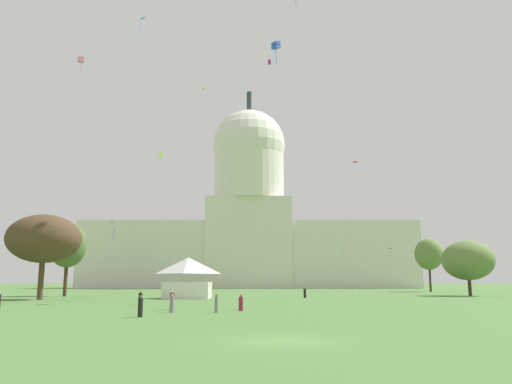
# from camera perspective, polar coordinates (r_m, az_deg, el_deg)

# --- Properties ---
(ground_plane) EXTENTS (800.00, 800.00, 0.00)m
(ground_plane) POSITION_cam_1_polar(r_m,az_deg,el_deg) (24.48, 2.93, -16.33)
(ground_plane) COLOR #4C7538
(capitol_building) EXTENTS (113.62, 25.74, 70.35)m
(capitol_building) POSITION_cam_1_polar(r_m,az_deg,el_deg) (178.05, -0.91, -3.46)
(capitol_building) COLOR silver
(capitol_building) RESTS_ON ground_plane
(event_tent) EXTENTS (7.20, 7.00, 6.18)m
(event_tent) POSITION_cam_1_polar(r_m,az_deg,el_deg) (79.69, -7.73, -9.43)
(event_tent) COLOR white
(event_tent) RESTS_ON ground_plane
(tree_west_near) EXTENTS (11.16, 9.76, 12.16)m
(tree_west_near) POSITION_cam_1_polar(r_m,az_deg,el_deg) (80.07, -22.75, -4.86)
(tree_west_near) COLOR #4C3823
(tree_west_near) RESTS_ON ground_plane
(tree_west_far) EXTENTS (7.22, 6.89, 12.67)m
(tree_west_far) POSITION_cam_1_polar(r_m,az_deg,el_deg) (95.24, -20.43, -5.61)
(tree_west_far) COLOR #42301E
(tree_west_far) RESTS_ON ground_plane
(tree_east_near) EXTENTS (8.94, 8.83, 12.58)m
(tree_east_near) POSITION_cam_1_polar(r_m,az_deg,el_deg) (129.28, 18.65, -6.62)
(tree_east_near) COLOR #42301E
(tree_east_near) RESTS_ON ground_plane
(tree_east_mid) EXTENTS (12.15, 11.96, 9.76)m
(tree_east_mid) POSITION_cam_1_polar(r_m,az_deg,el_deg) (98.69, 22.51, -7.07)
(tree_east_mid) COLOR #42301E
(tree_east_mid) RESTS_ON ground_plane
(person_black_deep_crowd) EXTENTS (0.57, 0.57, 1.63)m
(person_black_deep_crowd) POSITION_cam_1_polar(r_m,az_deg,el_deg) (82.24, 5.38, -11.18)
(person_black_deep_crowd) COLOR black
(person_black_deep_crowd) RESTS_ON ground_plane
(person_grey_back_left) EXTENTS (0.56, 0.56, 1.59)m
(person_grey_back_left) POSITION_cam_1_polar(r_m,az_deg,el_deg) (45.67, -9.49, -12.26)
(person_grey_back_left) COLOR gray
(person_grey_back_left) RESTS_ON ground_plane
(person_grey_mid_right) EXTENTS (0.45, 0.45, 1.62)m
(person_grey_mid_right) POSITION_cam_1_polar(r_m,az_deg,el_deg) (45.18, -4.54, -12.35)
(person_grey_mid_right) COLOR gray
(person_grey_mid_right) RESTS_ON ground_plane
(person_black_edge_west) EXTENTS (0.53, 0.53, 1.62)m
(person_black_edge_west) POSITION_cam_1_polar(r_m,az_deg,el_deg) (40.61, -12.92, -12.45)
(person_black_edge_west) COLOR black
(person_black_edge_west) RESTS_ON ground_plane
(person_maroon_aisle_center) EXTENTS (0.60, 0.60, 1.75)m
(person_maroon_aisle_center) POSITION_cam_1_polar(r_m,az_deg,el_deg) (50.82, -9.47, -11.91)
(person_maroon_aisle_center) COLOR maroon
(person_maroon_aisle_center) RESTS_ON ground_plane
(person_maroon_lawn_far_left) EXTENTS (0.51, 0.51, 1.47)m
(person_maroon_lawn_far_left) POSITION_cam_1_polar(r_m,az_deg,el_deg) (47.54, -1.81, -12.36)
(person_maroon_lawn_far_left) COLOR maroon
(person_maroon_lawn_far_left) RESTS_ON ground_plane
(person_black_front_left) EXTENTS (0.58, 0.58, 1.53)m
(person_black_front_left) POSITION_cam_1_polar(r_m,az_deg,el_deg) (60.03, -12.91, -11.56)
(person_black_front_left) COLOR black
(person_black_front_left) RESTS_ON ground_plane
(kite_blue_high) EXTENTS (1.41, 1.41, 3.23)m
(kite_blue_high) POSITION_cam_1_polar(r_m,az_deg,el_deg) (74.43, 2.15, 16.06)
(kite_blue_high) COLOR blue
(kite_magenta_high) EXTENTS (0.88, 0.94, 1.12)m
(kite_magenta_high) POSITION_cam_1_polar(r_m,az_deg,el_deg) (137.21, 1.41, 14.33)
(kite_magenta_high) COLOR #D1339E
(kite_red_mid) EXTENTS (1.48, 0.96, 2.22)m
(kite_red_mid) POSITION_cam_1_polar(r_m,az_deg,el_deg) (124.80, 10.94, 3.19)
(kite_red_mid) COLOR red
(kite_yellow_high) EXTENTS (0.72, 1.49, 2.80)m
(kite_yellow_high) POSITION_cam_1_polar(r_m,az_deg,el_deg) (131.25, -6.18, 11.21)
(kite_yellow_high) COLOR yellow
(kite_black_low) EXTENTS (1.04, 0.74, 2.31)m
(kite_black_low) POSITION_cam_1_polar(r_m,az_deg,el_deg) (132.81, 14.70, -6.36)
(kite_black_low) COLOR black
(kite_pink_mid) EXTENTS (1.11, 1.10, 2.58)m
(kite_pink_mid) POSITION_cam_1_polar(r_m,az_deg,el_deg) (82.00, -19.09, 13.85)
(kite_pink_mid) COLOR pink
(kite_cyan_high) EXTENTS (1.42, 1.42, 4.13)m
(kite_cyan_high) POSITION_cam_1_polar(r_m,az_deg,el_deg) (113.73, -12.89, 18.22)
(kite_cyan_high) COLOR #33BCDB
(kite_gold_low) EXTENTS (0.66, 0.48, 3.78)m
(kite_gold_low) POSITION_cam_1_polar(r_m,az_deg,el_deg) (146.59, 9.57, -6.07)
(kite_gold_low) COLOR gold
(kite_lime_mid) EXTENTS (0.70, 0.72, 1.31)m
(kite_lime_mid) POSITION_cam_1_polar(r_m,az_deg,el_deg) (120.27, -10.77, 4.13)
(kite_lime_mid) COLOR #8CD133
(kite_turquoise_low) EXTENTS (1.19, 1.31, 2.91)m
(kite_turquoise_low) POSITION_cam_1_polar(r_m,az_deg,el_deg) (91.55, -15.61, -3.54)
(kite_turquoise_low) COLOR teal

